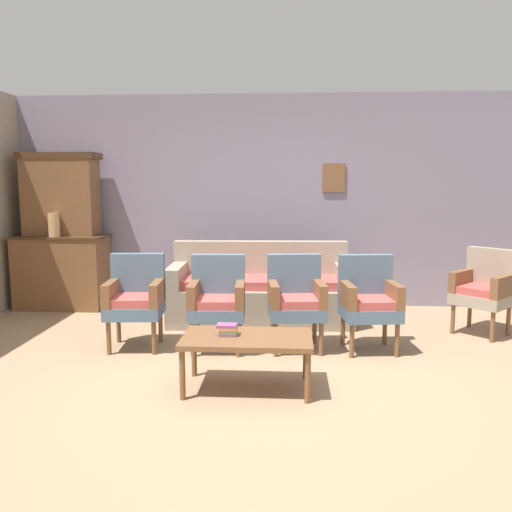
{
  "coord_description": "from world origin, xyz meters",
  "views": [
    {
      "loc": [
        0.34,
        -4.16,
        1.6
      ],
      "look_at": [
        0.0,
        1.11,
        0.85
      ],
      "focal_mm": 36.75,
      "sensor_mm": 36.0,
      "label": 1
    }
  ],
  "objects": [
    {
      "name": "vase_on_cabinet",
      "position": [
        -2.54,
        2.08,
        1.08
      ],
      "size": [
        0.14,
        0.14,
        0.29
      ],
      "primitive_type": "cylinder",
      "color": "tan",
      "rests_on": "side_cabinet"
    },
    {
      "name": "wall_back_with_decor",
      "position": [
        0.0,
        2.63,
        1.35
      ],
      "size": [
        6.4,
        0.09,
        2.7
      ],
      "color": "gray",
      "rests_on": "ground"
    },
    {
      "name": "armchair_by_doorway",
      "position": [
        0.41,
        0.76,
        0.5
      ],
      "size": [
        0.57,
        0.55,
        0.9
      ],
      "color": "slate",
      "rests_on": "ground"
    },
    {
      "name": "floral_couch",
      "position": [
        0.01,
        1.76,
        0.32
      ],
      "size": [
        2.09,
        0.88,
        0.9
      ],
      "color": "gray",
      "rests_on": "ground"
    },
    {
      "name": "side_cabinet",
      "position": [
        -2.55,
        2.25,
        0.47
      ],
      "size": [
        1.16,
        0.55,
        0.93
      ],
      "color": "brown",
      "rests_on": "ground"
    },
    {
      "name": "armchair_row_middle",
      "position": [
        -1.14,
        0.71,
        0.5
      ],
      "size": [
        0.56,
        0.53,
        0.9
      ],
      "color": "slate",
      "rests_on": "ground"
    },
    {
      "name": "book_stack_on_table",
      "position": [
        -0.13,
        -0.25,
        0.47
      ],
      "size": [
        0.16,
        0.11,
        0.09
      ],
      "color": "#725360",
      "rests_on": "coffee_table"
    },
    {
      "name": "coffee_table",
      "position": [
        0.02,
        -0.27,
        0.38
      ],
      "size": [
        1.0,
        0.56,
        0.42
      ],
      "color": "brown",
      "rests_on": "ground"
    },
    {
      "name": "wingback_chair_by_fireplace",
      "position": [
        2.4,
        1.39,
        0.5
      ],
      "size": [
        0.71,
        0.71,
        0.9
      ],
      "color": "gray",
      "rests_on": "ground"
    },
    {
      "name": "armchair_near_couch_end",
      "position": [
        1.1,
        0.77,
        0.5
      ],
      "size": [
        0.57,
        0.55,
        0.9
      ],
      "color": "slate",
      "rests_on": "ground"
    },
    {
      "name": "armchair_near_cabinet",
      "position": [
        -0.34,
        0.7,
        0.5
      ],
      "size": [
        0.55,
        0.52,
        0.9
      ],
      "color": "slate",
      "rests_on": "ground"
    },
    {
      "name": "ground_plane",
      "position": [
        0.0,
        0.0,
        0.0
      ],
      "size": [
        7.68,
        7.68,
        0.0
      ],
      "primitive_type": "plane",
      "color": "#997A5B"
    },
    {
      "name": "cabinet_upper_hutch",
      "position": [
        -2.55,
        2.33,
        1.45
      ],
      "size": [
        0.99,
        0.38,
        1.03
      ],
      "color": "brown",
      "rests_on": "side_cabinet"
    }
  ]
}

